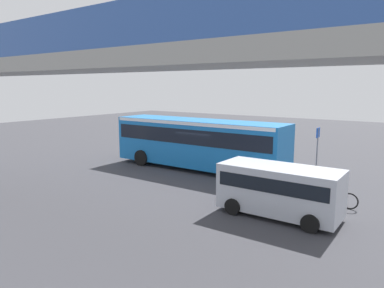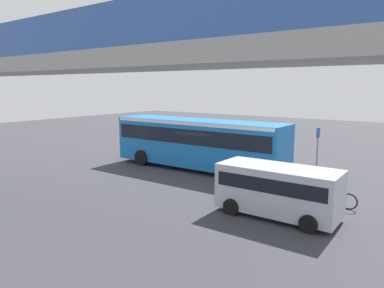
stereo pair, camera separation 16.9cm
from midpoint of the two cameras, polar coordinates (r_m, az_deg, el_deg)
name	(u,v)px [view 1 (the left image)]	position (r m, az deg, el deg)	size (l,w,h in m)	color
ground	(203,171)	(22.32, 1.53, -4.28)	(80.00, 80.00, 0.00)	#38383D
city_bus	(198,140)	(22.34, 0.72, 0.66)	(11.54, 2.85, 3.15)	#196BB7
parked_van	(279,188)	(14.84, 13.53, -6.81)	(4.80, 2.17, 2.05)	#B7BCC6
bicycle_black	(337,199)	(16.87, 21.97, -8.14)	(1.77, 0.44, 0.96)	black
traffic_sign	(317,143)	(22.43, 19.30, 0.18)	(0.08, 0.60, 2.80)	slate
lane_dash_leftmost	(276,173)	(22.22, 13.08, -4.58)	(2.00, 0.20, 0.01)	silver
lane_dash_left	(219,165)	(23.96, 4.19, -3.35)	(2.00, 0.20, 0.01)	silver
lane_dash_centre	(173,158)	(26.20, -3.32, -2.25)	(2.00, 0.20, 0.01)	silver
pedestrian_overpass	(45,80)	(14.24, -22.79, 9.44)	(27.31, 2.60, 7.30)	#9E9E99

